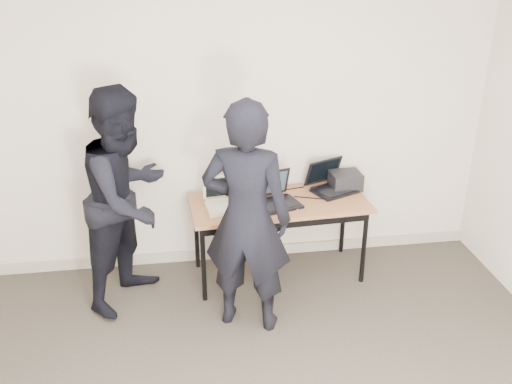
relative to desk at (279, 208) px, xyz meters
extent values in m
cube|color=beige|center=(-0.34, 0.40, 0.69)|extent=(4.50, 0.05, 2.70)
cube|color=#945D38|center=(0.00, 0.01, 0.04)|extent=(1.53, 0.73, 0.03)
cylinder|color=black|center=(-0.67, -0.29, -0.32)|extent=(0.04, 0.04, 0.68)
cylinder|color=black|center=(0.70, -0.21, -0.32)|extent=(0.04, 0.04, 0.68)
cylinder|color=black|center=(-0.70, 0.24, -0.32)|extent=(0.04, 0.04, 0.68)
cylinder|color=black|center=(0.67, 0.31, -0.32)|extent=(0.04, 0.04, 0.68)
cube|color=black|center=(0.02, -0.27, -0.02)|extent=(1.40, 0.10, 0.06)
cube|color=beige|center=(-0.47, -0.07, 0.08)|extent=(0.33, 0.29, 0.04)
cube|color=beige|center=(-0.46, -0.10, 0.10)|extent=(0.27, 0.17, 0.01)
cube|color=beige|center=(-0.48, 0.07, 0.20)|extent=(0.31, 0.09, 0.21)
cube|color=black|center=(-0.48, 0.06, 0.20)|extent=(0.26, 0.07, 0.17)
cube|color=beige|center=(-0.48, 0.05, 0.09)|extent=(0.27, 0.05, 0.02)
cube|color=black|center=(-0.02, -0.08, 0.07)|extent=(0.41, 0.35, 0.02)
cube|color=black|center=(-0.01, -0.11, 0.09)|extent=(0.31, 0.22, 0.01)
cube|color=black|center=(-0.07, 0.08, 0.20)|extent=(0.35, 0.18, 0.25)
cube|color=#26333F|center=(-0.07, 0.07, 0.21)|extent=(0.30, 0.14, 0.20)
cube|color=black|center=(-0.06, 0.05, 0.08)|extent=(0.30, 0.11, 0.02)
cube|color=black|center=(0.51, 0.13, 0.07)|extent=(0.43, 0.38, 0.02)
cube|color=black|center=(0.53, 0.10, 0.09)|extent=(0.33, 0.25, 0.01)
cube|color=black|center=(0.45, 0.28, 0.20)|extent=(0.36, 0.22, 0.24)
cube|color=black|center=(0.45, 0.27, 0.20)|extent=(0.31, 0.18, 0.20)
cube|color=black|center=(0.46, 0.24, 0.08)|extent=(0.30, 0.14, 0.02)
cube|color=maroon|center=(-0.18, 0.23, 0.18)|extent=(0.37, 0.18, 0.24)
cube|color=maroon|center=(-0.18, 0.17, 0.28)|extent=(0.36, 0.09, 0.07)
cube|color=maroon|center=(-0.02, 0.24, 0.16)|extent=(0.02, 0.10, 0.02)
ellipsoid|color=white|center=(-0.15, 0.23, 0.34)|extent=(0.14, 0.11, 0.08)
cube|color=black|center=(0.63, 0.19, 0.13)|extent=(0.28, 0.24, 0.15)
cube|color=black|center=(-0.22, -0.17, 0.07)|extent=(0.09, 0.06, 0.03)
cube|color=silver|center=(-0.21, -0.13, 0.06)|extent=(0.24, 0.17, 0.01)
cube|color=black|center=(0.30, 0.02, 0.06)|extent=(0.32, 0.12, 0.01)
cube|color=black|center=(0.15, 0.24, 0.06)|extent=(0.25, 0.06, 0.01)
cube|color=silver|center=(0.01, -0.11, 0.06)|extent=(0.22, 0.13, 0.01)
cube|color=black|center=(-0.42, -0.05, 0.06)|extent=(0.28, 0.20, 0.01)
cube|color=black|center=(0.52, 0.08, 0.06)|extent=(0.13, 0.24, 0.01)
imported|color=black|center=(-0.36, -0.63, 0.24)|extent=(0.77, 0.63, 1.81)
imported|color=black|center=(-1.24, -0.13, 0.24)|extent=(1.05, 1.11, 1.80)
cube|color=#AAA08D|center=(-0.34, 0.36, -0.61)|extent=(4.50, 0.03, 0.10)
camera|label=1|loc=(-0.83, -4.28, 2.13)|focal=40.00mm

